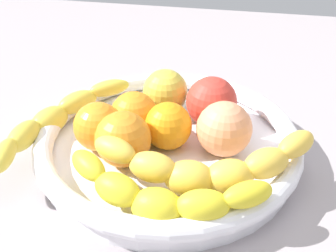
{
  "coord_description": "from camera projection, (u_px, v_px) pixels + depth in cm",
  "views": [
    {
      "loc": [
        43.38,
        8.27,
        37.24
      ],
      "look_at": [
        0.0,
        0.0,
        7.72
      ],
      "focal_mm": 45.4,
      "sensor_mm": 36.0,
      "label": 1
    }
  ],
  "objects": [
    {
      "name": "orange_mid_left",
      "position": [
        134.0,
        115.0,
        0.55
      ],
      "size": [
        6.24,
        6.24,
        6.24
      ],
      "primitive_type": "sphere",
      "color": "orange",
      "rests_on": "fruit_bowl"
    },
    {
      "name": "apple_yellow",
      "position": [
        165.0,
        92.0,
        0.6
      ],
      "size": [
        6.4,
        6.4,
        6.4
      ],
      "primitive_type": "sphere",
      "color": "gold",
      "rests_on": "fruit_bowl"
    },
    {
      "name": "peach_blush",
      "position": [
        224.0,
        130.0,
        0.52
      ],
      "size": [
        6.88,
        6.88,
        6.88
      ],
      "primitive_type": "sphere",
      "color": "#F29A6C",
      "rests_on": "fruit_bowl"
    },
    {
      "name": "tomato_red",
      "position": [
        212.0,
        102.0,
        0.57
      ],
      "size": [
        6.9,
        6.9,
        6.9
      ],
      "primitive_type": "sphere",
      "color": "red",
      "rests_on": "fruit_bowl"
    },
    {
      "name": "kitchen_counter",
      "position": [
        168.0,
        165.0,
        0.57
      ],
      "size": [
        120.0,
        120.0,
        3.0
      ],
      "primitive_type": "cube",
      "color": "#9D9397",
      "rests_on": "ground"
    },
    {
      "name": "fruit_bowl",
      "position": [
        168.0,
        143.0,
        0.55
      ],
      "size": [
        33.74,
        33.74,
        4.15
      ],
      "color": "white",
      "rests_on": "kitchen_counter"
    },
    {
      "name": "orange_rear",
      "position": [
        123.0,
        139.0,
        0.5
      ],
      "size": [
        6.76,
        6.76,
        6.76
      ],
      "primitive_type": "sphere",
      "color": "orange",
      "rests_on": "fruit_bowl"
    },
    {
      "name": "banana_draped_right",
      "position": [
        160.0,
        196.0,
        0.43
      ],
      "size": [
        8.36,
        23.03,
        4.85
      ],
      "color": "yellow",
      "rests_on": "fruit_bowl"
    },
    {
      "name": "banana_draped_left",
      "position": [
        208.0,
        167.0,
        0.46
      ],
      "size": [
        11.25,
        25.6,
        5.11
      ],
      "color": "yellow",
      "rests_on": "fruit_bowl"
    },
    {
      "name": "orange_front",
      "position": [
        167.0,
        125.0,
        0.53
      ],
      "size": [
        6.04,
        6.04,
        6.04
      ],
      "primitive_type": "sphere",
      "color": "orange",
      "rests_on": "fruit_bowl"
    },
    {
      "name": "orange_mid_right",
      "position": [
        98.0,
        126.0,
        0.53
      ],
      "size": [
        6.2,
        6.2,
        6.2
      ],
      "primitive_type": "sphere",
      "color": "orange",
      "rests_on": "fruit_bowl"
    },
    {
      "name": "banana_arching_top",
      "position": [
        54.0,
        119.0,
        0.55
      ],
      "size": [
        23.12,
        12.0,
        4.45
      ],
      "color": "yellow",
      "rests_on": "fruit_bowl"
    }
  ]
}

